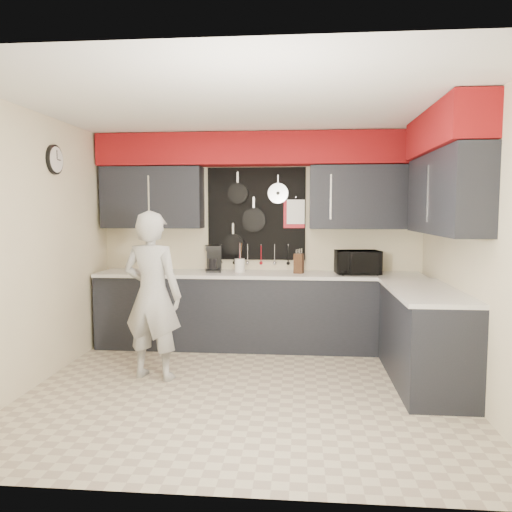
# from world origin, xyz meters

# --- Properties ---
(ground) EXTENTS (4.00, 4.00, 0.00)m
(ground) POSITION_xyz_m (0.00, 0.00, 0.00)
(ground) COLOR beige
(ground) RESTS_ON ground
(back_wall_assembly) EXTENTS (4.00, 0.36, 2.60)m
(back_wall_assembly) POSITION_xyz_m (0.01, 1.60, 2.01)
(back_wall_assembly) COLOR beige
(back_wall_assembly) RESTS_ON ground
(right_wall_assembly) EXTENTS (0.36, 3.50, 2.60)m
(right_wall_assembly) POSITION_xyz_m (1.85, 0.26, 1.94)
(right_wall_assembly) COLOR beige
(right_wall_assembly) RESTS_ON ground
(left_wall_assembly) EXTENTS (0.05, 3.50, 2.60)m
(left_wall_assembly) POSITION_xyz_m (-1.99, 0.02, 1.33)
(left_wall_assembly) COLOR beige
(left_wall_assembly) RESTS_ON ground
(base_cabinets) EXTENTS (3.95, 2.20, 0.92)m
(base_cabinets) POSITION_xyz_m (0.49, 1.13, 0.46)
(base_cabinets) COLOR black
(base_cabinets) RESTS_ON ground
(microwave) EXTENTS (0.54, 0.40, 0.28)m
(microwave) POSITION_xyz_m (1.17, 1.43, 1.06)
(microwave) COLOR black
(microwave) RESTS_ON base_cabinets
(knife_block) EXTENTS (0.13, 0.13, 0.23)m
(knife_block) POSITION_xyz_m (0.48, 1.44, 1.04)
(knife_block) COLOR #351811
(knife_block) RESTS_ON base_cabinets
(utensil_crock) EXTENTS (0.13, 0.13, 0.16)m
(utensil_crock) POSITION_xyz_m (-0.24, 1.50, 1.00)
(utensil_crock) COLOR white
(utensil_crock) RESTS_ON base_cabinets
(coffee_maker) EXTENTS (0.22, 0.25, 0.32)m
(coffee_maker) POSITION_xyz_m (-0.56, 1.51, 1.09)
(coffee_maker) COLOR black
(coffee_maker) RESTS_ON base_cabinets
(person) EXTENTS (0.68, 0.51, 1.67)m
(person) POSITION_xyz_m (-0.95, 0.25, 0.83)
(person) COLOR #BCBCBA
(person) RESTS_ON ground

